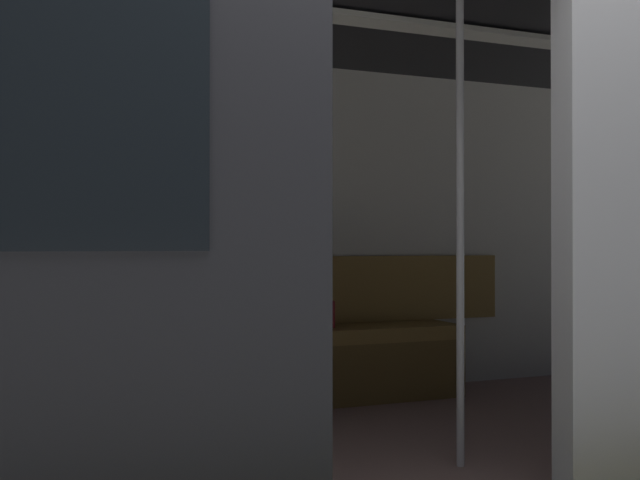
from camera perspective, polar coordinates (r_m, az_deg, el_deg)
The scene contains 7 objects.
train_car at distance 3.61m, azimuth 0.01°, elevation 7.72°, with size 6.40×2.53×2.32m.
bench_seat at distance 4.51m, azimuth -3.48°, elevation -8.51°, with size 2.49×0.44×0.47m.
person_seated at distance 4.38m, azimuth -4.92°, elevation -4.43°, with size 0.55×0.70×1.20m.
handbag at distance 4.64m, azimuth -0.63°, elevation -5.84°, with size 0.26×0.15×0.17m.
book at distance 4.47m, azimuth -9.19°, elevation -6.96°, with size 0.15×0.22×0.03m, color silver.
grab_pole_door at distance 2.93m, azimuth -2.49°, elevation 1.34°, with size 0.04×0.04×2.18m, color silver.
grab_pole_far at distance 3.34m, azimuth 10.93°, elevation 1.14°, with size 0.04×0.04×2.18m, color silver.
Camera 1 is at (1.35, 2.24, 1.00)m, focal length 40.80 mm.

